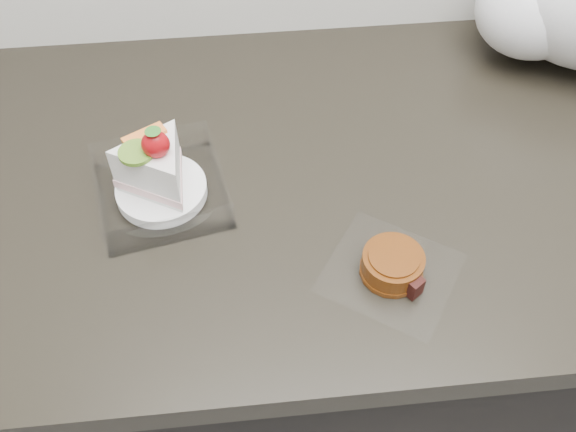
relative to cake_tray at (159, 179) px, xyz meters
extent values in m
cube|color=black|center=(0.34, 0.03, -0.50)|extent=(2.00, 0.60, 0.86)
cube|color=black|center=(0.34, 0.03, -0.05)|extent=(2.04, 0.64, 0.04)
cube|color=white|center=(0.00, 0.00, -0.03)|extent=(0.19, 0.19, 0.00)
cylinder|color=white|center=(0.00, 0.00, -0.02)|extent=(0.12, 0.12, 0.02)
ellipsoid|color=red|center=(0.01, -0.01, 0.07)|extent=(0.03, 0.03, 0.04)
cone|color=#2D7223|center=(0.01, -0.01, 0.09)|extent=(0.02, 0.02, 0.01)
cylinder|color=olive|center=(-0.02, -0.01, 0.06)|extent=(0.04, 0.04, 0.01)
cube|color=orange|center=(-0.01, 0.02, 0.06)|extent=(0.06, 0.04, 0.01)
cube|color=white|center=(0.27, -0.15, -0.03)|extent=(0.20, 0.19, 0.00)
cylinder|color=#6D2F0D|center=(0.27, -0.15, -0.02)|extent=(0.10, 0.10, 0.03)
cylinder|color=#6D2F0D|center=(0.27, -0.15, -0.03)|extent=(0.10, 0.10, 0.01)
cylinder|color=#6D2F0D|center=(0.27, -0.15, 0.00)|extent=(0.08, 0.08, 0.00)
cube|color=black|center=(0.29, -0.18, -0.02)|extent=(0.03, 0.03, 0.03)
ellipsoid|color=white|center=(0.55, 0.23, 0.06)|extent=(0.20, 0.18, 0.15)
camera|label=1|loc=(0.11, -0.55, 0.60)|focal=40.00mm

